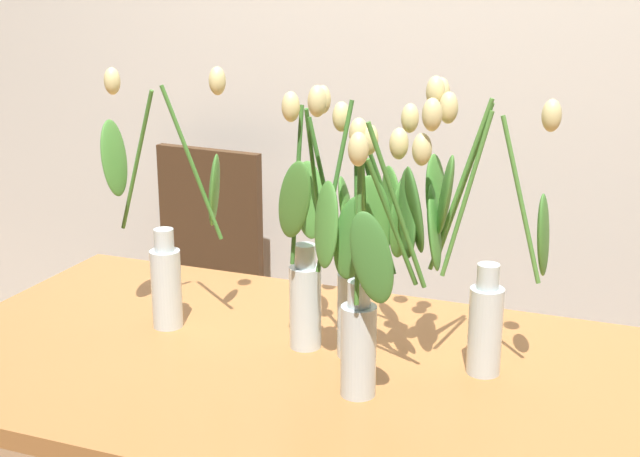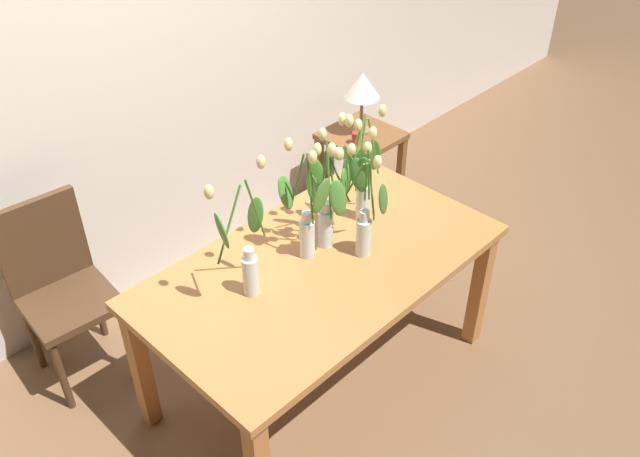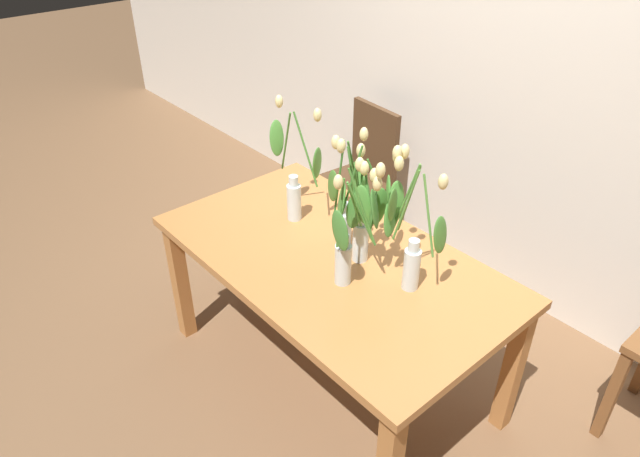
{
  "view_description": "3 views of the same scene",
  "coord_description": "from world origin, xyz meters",
  "px_view_note": "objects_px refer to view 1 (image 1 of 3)",
  "views": [
    {
      "loc": [
        0.67,
        -1.56,
        1.53
      ],
      "look_at": [
        0.03,
        0.07,
        1.01
      ],
      "focal_mm": 50.12,
      "sensor_mm": 36.0,
      "label": 1
    },
    {
      "loc": [
        -1.62,
        -1.57,
        2.61
      ],
      "look_at": [
        -0.04,
        -0.03,
        0.96
      ],
      "focal_mm": 37.7,
      "sensor_mm": 36.0,
      "label": 2
    },
    {
      "loc": [
        1.5,
        -1.38,
        2.22
      ],
      "look_at": [
        -0.03,
        -0.04,
        0.88
      ],
      "focal_mm": 32.21,
      "sensor_mm": 36.0,
      "label": 3
    }
  ],
  "objects_px": {
    "tulip_vase_2": "(476,259)",
    "tulip_vase_1": "(166,243)",
    "tulip_vase_0": "(373,280)",
    "tulip_vase_3": "(311,254)",
    "dining_table": "(296,401)",
    "tulip_vase_4": "(363,256)",
    "dining_chair": "(195,271)"
  },
  "relations": [
    {
      "from": "dining_table",
      "to": "tulip_vase_0",
      "type": "distance_m",
      "value": 0.37
    },
    {
      "from": "tulip_vase_0",
      "to": "tulip_vase_3",
      "type": "xyz_separation_m",
      "value": [
        -0.19,
        0.15,
        -0.02
      ]
    },
    {
      "from": "tulip_vase_1",
      "to": "dining_chair",
      "type": "relative_size",
      "value": 0.63
    },
    {
      "from": "tulip_vase_0",
      "to": "tulip_vase_4",
      "type": "distance_m",
      "value": 0.14
    },
    {
      "from": "tulip_vase_1",
      "to": "tulip_vase_3",
      "type": "relative_size",
      "value": 1.06
    },
    {
      "from": "tulip_vase_2",
      "to": "tulip_vase_3",
      "type": "relative_size",
      "value": 1.06
    },
    {
      "from": "dining_table",
      "to": "tulip_vase_3",
      "type": "distance_m",
      "value": 0.31
    },
    {
      "from": "tulip_vase_1",
      "to": "dining_chair",
      "type": "xyz_separation_m",
      "value": [
        -0.43,
        0.88,
        -0.41
      ]
    },
    {
      "from": "tulip_vase_2",
      "to": "tulip_vase_3",
      "type": "xyz_separation_m",
      "value": [
        -0.35,
        0.0,
        -0.03
      ]
    },
    {
      "from": "tulip_vase_0",
      "to": "tulip_vase_4",
      "type": "height_order",
      "value": "tulip_vase_4"
    },
    {
      "from": "dining_table",
      "to": "tulip_vase_4",
      "type": "xyz_separation_m",
      "value": [
        0.12,
        0.06,
        0.32
      ]
    },
    {
      "from": "tulip_vase_0",
      "to": "tulip_vase_2",
      "type": "height_order",
      "value": "tulip_vase_2"
    },
    {
      "from": "tulip_vase_3",
      "to": "dining_chair",
      "type": "distance_m",
      "value": 1.24
    },
    {
      "from": "dining_table",
      "to": "tulip_vase_3",
      "type": "height_order",
      "value": "tulip_vase_3"
    },
    {
      "from": "tulip_vase_0",
      "to": "dining_chair",
      "type": "xyz_separation_m",
      "value": [
        -0.96,
        1.02,
        -0.44
      ]
    },
    {
      "from": "tulip_vase_3",
      "to": "dining_chair",
      "type": "xyz_separation_m",
      "value": [
        -0.78,
        0.87,
        -0.42
      ]
    },
    {
      "from": "dining_table",
      "to": "tulip_vase_2",
      "type": "relative_size",
      "value": 2.71
    },
    {
      "from": "dining_table",
      "to": "tulip_vase_2",
      "type": "height_order",
      "value": "tulip_vase_2"
    },
    {
      "from": "dining_table",
      "to": "tulip_vase_3",
      "type": "relative_size",
      "value": 2.89
    },
    {
      "from": "tulip_vase_3",
      "to": "tulip_vase_2",
      "type": "bearing_deg",
      "value": -0.2
    },
    {
      "from": "tulip_vase_4",
      "to": "dining_chair",
      "type": "relative_size",
      "value": 0.62
    },
    {
      "from": "tulip_vase_1",
      "to": "tulip_vase_0",
      "type": "bearing_deg",
      "value": -15.08
    },
    {
      "from": "tulip_vase_2",
      "to": "tulip_vase_1",
      "type": "bearing_deg",
      "value": -179.41
    },
    {
      "from": "dining_table",
      "to": "tulip_vase_4",
      "type": "height_order",
      "value": "tulip_vase_4"
    },
    {
      "from": "dining_table",
      "to": "dining_chair",
      "type": "height_order",
      "value": "dining_chair"
    },
    {
      "from": "dining_table",
      "to": "tulip_vase_1",
      "type": "height_order",
      "value": "tulip_vase_1"
    },
    {
      "from": "dining_table",
      "to": "tulip_vase_3",
      "type": "bearing_deg",
      "value": 90.45
    },
    {
      "from": "dining_table",
      "to": "tulip_vase_4",
      "type": "distance_m",
      "value": 0.35
    },
    {
      "from": "tulip_vase_0",
      "to": "tulip_vase_3",
      "type": "relative_size",
      "value": 1.02
    },
    {
      "from": "tulip_vase_0",
      "to": "dining_chair",
      "type": "distance_m",
      "value": 1.47
    },
    {
      "from": "tulip_vase_2",
      "to": "tulip_vase_4",
      "type": "distance_m",
      "value": 0.23
    },
    {
      "from": "tulip_vase_4",
      "to": "tulip_vase_0",
      "type": "bearing_deg",
      "value": -63.81
    }
  ]
}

